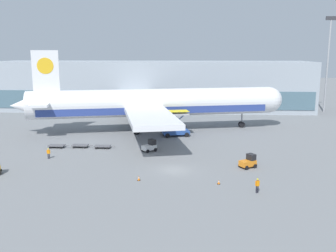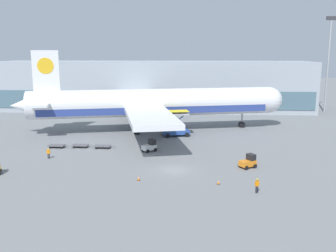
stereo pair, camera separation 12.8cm
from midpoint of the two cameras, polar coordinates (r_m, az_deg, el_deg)
The scene contains 14 objects.
ground_plane at distance 54.16m, azimuth 1.01°, elevation -6.71°, with size 400.00×400.00×0.00m, color slate.
terminal_building at distance 110.51m, azimuth -2.22°, elevation 6.19°, with size 90.00×18.20×14.00m.
light_mast at distance 113.21m, azimuth 23.29°, elevation 9.45°, with size 2.80×0.50×26.09m.
airplane_main at distance 79.70m, azimuth -2.59°, elevation 3.41°, with size 57.18×48.55×17.00m.
scissor_lift_loader at distance 75.33m, azimuth 1.26°, elevation -0.04°, with size 5.75×4.37×5.09m.
baggage_tug_mid at distance 56.21m, azimuth 12.22°, elevation -5.36°, with size 2.81×2.59×2.00m.
baggage_tug_far at distance 63.92m, azimuth -2.72°, elevation -3.09°, with size 2.77×2.70×2.00m.
baggage_dolly_lead at distance 69.14m, azimuth -16.54°, elevation -2.87°, with size 3.71×1.54×0.48m.
baggage_dolly_second at distance 68.24m, azimuth -13.17°, elevation -2.88°, with size 3.71×1.54×0.48m.
baggage_dolly_third at distance 66.88m, azimuth -9.89°, elevation -3.04°, with size 3.71×1.54×0.48m.
ground_crew_near at distance 46.58m, azimuth 13.50°, elevation -8.65°, with size 0.55×0.32×1.83m.
ground_crew_far at distance 62.40m, azimuth -17.70°, elevation -3.87°, with size 0.57×0.27×1.71m.
traffic_cone_near at distance 48.91m, azimuth 7.78°, elevation -8.47°, with size 0.40×0.40×0.58m.
traffic_cone_far at distance 49.94m, azimuth -4.44°, elevation -7.94°, with size 0.40×0.40×0.63m.
Camera 2 is at (2.15, -51.48, 16.68)m, focal length 40.00 mm.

